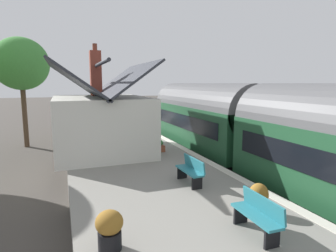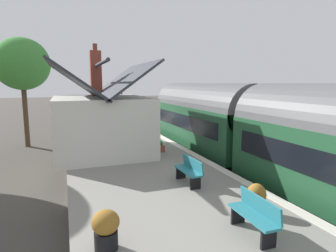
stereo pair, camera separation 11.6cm
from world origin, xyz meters
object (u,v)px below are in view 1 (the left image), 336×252
at_px(planter_bench_left, 76,116).
at_px(planter_under_sign, 129,124).
at_px(planter_corner_building, 159,145).
at_px(tree_far_left, 21,64).
at_px(bench_mid_platform, 191,170).
at_px(planter_bench_right, 259,197).
at_px(station_building, 101,121).
at_px(train, 250,131).
at_px(planter_edge_near, 73,122).
at_px(bench_near_building, 258,214).
at_px(planter_edge_far, 99,118).
at_px(bench_by_lamp, 116,122).
at_px(lamp_post_platform, 121,95).
at_px(planter_by_door, 109,229).
at_px(bench_platform_end, 107,114).

bearing_deg(planter_bench_left, planter_under_sign, -146.27).
xyz_separation_m(planter_corner_building, tree_far_left, (8.04, 6.88, 4.32)).
relative_size(bench_mid_platform, planter_bench_left, 1.57).
bearing_deg(planter_bench_right, station_building, 18.91).
distance_m(train, planter_edge_near, 13.83).
relative_size(bench_near_building, planter_edge_far, 1.64).
xyz_separation_m(planter_bench_right, planter_bench_left, (20.47, 3.55, 0.03)).
height_order(train, planter_corner_building, train).
xyz_separation_m(bench_near_building, planter_bench_right, (0.88, -0.71, -0.05)).
relative_size(bench_by_lamp, tree_far_left, 0.19).
bearing_deg(lamp_post_platform, planter_corner_building, 178.22).
bearing_deg(lamp_post_platform, planter_by_door, 167.96).
height_order(station_building, planter_by_door, station_building).
relative_size(bench_platform_end, planter_edge_near, 1.73).
bearing_deg(planter_bench_right, planter_edge_near, 13.25).
bearing_deg(station_building, bench_mid_platform, -159.55).
bearing_deg(planter_corner_building, bench_by_lamp, 5.69).
relative_size(planter_corner_building, planter_edge_near, 1.09).
bearing_deg(tree_far_left, planter_bench_right, -155.60).
xyz_separation_m(planter_corner_building, planter_under_sign, (7.58, -0.21, 0.04)).
distance_m(planter_by_door, lamp_post_platform, 19.67).
distance_m(planter_corner_building, tree_far_left, 11.43).
height_order(lamp_post_platform, tree_far_left, tree_far_left).
bearing_deg(bench_by_lamp, planter_edge_far, 14.64).
xyz_separation_m(planter_edge_far, lamp_post_platform, (0.19, -1.99, 1.94)).
bearing_deg(station_building, bench_by_lamp, -15.68).
distance_m(station_building, planter_by_door, 8.87).
xyz_separation_m(bench_near_building, planter_under_sign, (15.95, -0.75, -0.17)).
bearing_deg(bench_platform_end, tree_far_left, 130.68).
bearing_deg(planter_bench_left, train, -156.75).
bearing_deg(planter_edge_near, planter_under_sign, -110.89).
distance_m(bench_by_lamp, bench_mid_platform, 12.75).
distance_m(planter_edge_near, planter_under_sign, 4.23).
distance_m(planter_by_door, planter_bench_left, 20.79).
bearing_deg(planter_by_door, lamp_post_platform, -12.04).
relative_size(station_building, lamp_post_platform, 1.82).
distance_m(bench_mid_platform, planter_corner_building, 4.93).
xyz_separation_m(planter_edge_near, planter_under_sign, (-1.51, -3.95, -0.13)).
bearing_deg(bench_platform_end, bench_by_lamp, 178.12).
xyz_separation_m(bench_platform_end, planter_edge_far, (-2.30, 1.04, -0.05)).
bearing_deg(bench_near_building, planter_by_door, 80.04).
bearing_deg(planter_under_sign, tree_far_left, 86.28).
bearing_deg(tree_far_left, planter_by_door, -168.75).
bearing_deg(planter_bench_right, bench_mid_platform, 15.37).
distance_m(planter_under_sign, tree_far_left, 8.30).
distance_m(bench_platform_end, planter_under_sign, 5.92).
relative_size(lamp_post_platform, tree_far_left, 0.46).
xyz_separation_m(planter_corner_building, planter_by_door, (-7.81, 3.73, 0.18)).
distance_m(planter_corner_building, planter_edge_far, 11.26).
distance_m(bench_by_lamp, planter_corner_building, 7.89).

